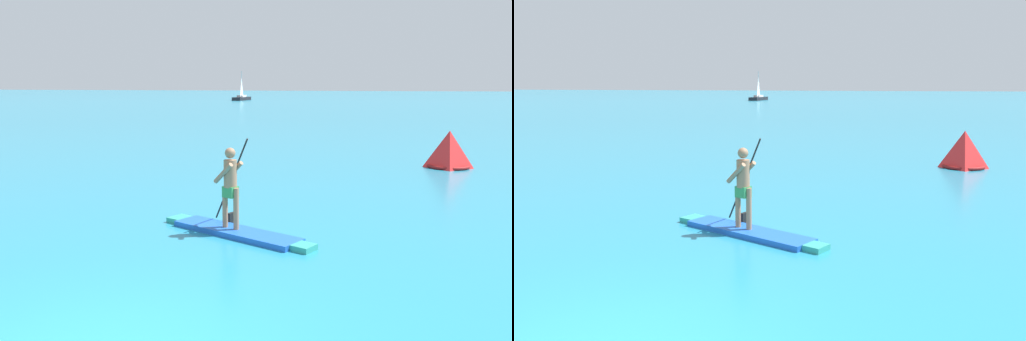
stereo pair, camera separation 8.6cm
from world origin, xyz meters
The scene contains 3 objects.
paddleboarder_mid_center centered at (-0.12, 5.22, 0.33)m, with size 3.45×1.80×1.92m.
race_marker_buoy centered at (4.66, 15.30, 0.59)m, with size 1.48×1.48×1.32m.
sailboat_left_horizon centered at (-25.12, 87.65, 0.60)m, with size 1.89×6.09×5.18m.
Camera 1 is at (3.01, -4.47, 2.96)m, focal length 37.09 mm.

